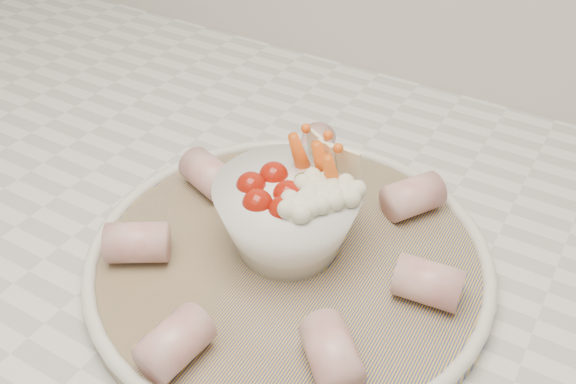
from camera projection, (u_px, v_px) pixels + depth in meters
The scene contains 3 objects.
serving_platter at pixel (289, 258), 0.56m from camera, with size 0.36×0.36×0.02m.
veggie_bowl at pixel (291, 212), 0.54m from camera, with size 0.13×0.13×0.10m.
cured_meat_rolls at pixel (288, 239), 0.55m from camera, with size 0.29×0.32×0.04m.
Camera 1 is at (0.17, 1.04, 1.32)m, focal length 40.00 mm.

